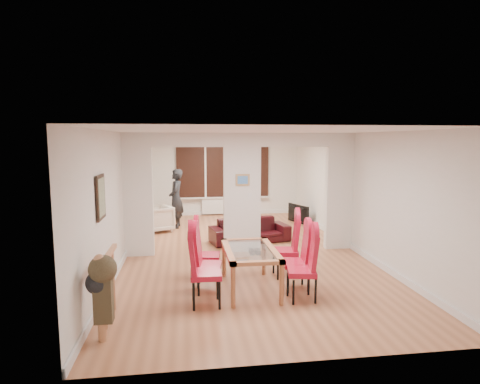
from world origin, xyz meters
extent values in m
cube|color=#B06C46|center=(0.00, 0.00, 0.00)|extent=(5.00, 9.00, 0.01)
cube|color=white|center=(0.00, 0.00, 1.30)|extent=(5.00, 0.18, 2.60)
cube|color=black|center=(0.00, 4.44, 1.50)|extent=(3.00, 0.08, 1.80)
cube|color=white|center=(0.00, 4.40, 0.30)|extent=(1.40, 0.08, 0.50)
sphere|color=orange|center=(0.30, 3.30, 2.15)|extent=(0.36, 0.36, 0.36)
cube|color=gray|center=(-2.47, -2.40, 1.60)|extent=(0.04, 0.52, 0.67)
cube|color=#4C8CD8|center=(0.00, -0.10, 1.60)|extent=(0.30, 0.03, 0.25)
imported|color=black|center=(0.31, 0.84, 0.28)|extent=(2.00, 1.11, 0.55)
imported|color=beige|center=(-2.00, 2.25, 0.35)|extent=(0.99, 1.00, 0.69)
imported|color=black|center=(-1.48, 2.66, 0.82)|extent=(0.62, 0.43, 1.65)
imported|color=black|center=(2.00, 2.80, 0.27)|extent=(0.92, 0.46, 0.54)
cylinder|color=#143F19|center=(0.33, 2.69, 0.35)|extent=(0.07, 0.07, 0.26)
imported|color=black|center=(0.63, 2.60, 0.25)|extent=(0.22, 0.22, 0.05)
camera|label=1|loc=(-1.21, -8.54, 2.44)|focal=30.00mm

